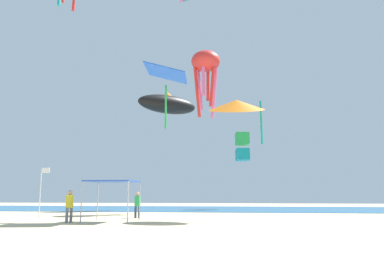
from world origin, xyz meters
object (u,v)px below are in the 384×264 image
(canopy_tent, at_px, (112,183))
(kite_inflatable_black, at_px, (168,104))
(person_near_tent, at_px, (138,203))
(person_leftmost, at_px, (70,203))
(kite_delta_orange, at_px, (237,105))
(kite_octopus_red, at_px, (206,65))
(kite_diamond_blue, at_px, (166,76))
(banner_flag, at_px, (42,188))
(kite_box_green, at_px, (242,147))

(canopy_tent, xyz_separation_m, kite_inflatable_black, (-0.25, 18.91, 9.45))
(kite_inflatable_black, bearing_deg, person_near_tent, 54.26)
(canopy_tent, distance_m, person_leftmost, 2.75)
(person_leftmost, xyz_separation_m, kite_delta_orange, (9.97, 3.86, 6.62))
(kite_delta_orange, height_order, kite_octopus_red, kite_octopus_red)
(canopy_tent, distance_m, kite_diamond_blue, 8.33)
(canopy_tent, distance_m, banner_flag, 5.48)
(banner_flag, height_order, kite_delta_orange, kite_delta_orange)
(kite_diamond_blue, xyz_separation_m, kite_inflatable_black, (-3.09, 16.58, 1.98))
(banner_flag, relative_size, kite_inflatable_black, 0.47)
(person_near_tent, distance_m, kite_box_green, 20.56)
(person_leftmost, relative_size, kite_delta_orange, 0.47)
(kite_diamond_blue, xyz_separation_m, kite_octopus_red, (1.79, 11.10, 4.58))
(person_near_tent, relative_size, kite_box_green, 0.54)
(canopy_tent, bearing_deg, person_leftmost, -157.94)
(canopy_tent, xyz_separation_m, kite_delta_orange, (7.68, 2.93, 5.40))
(banner_flag, relative_size, kite_delta_orange, 0.85)
(person_near_tent, height_order, kite_box_green, kite_box_green)
(kite_delta_orange, bearing_deg, person_leftmost, 19.20)
(kite_diamond_blue, distance_m, kite_delta_orange, 5.30)
(person_leftmost, xyz_separation_m, kite_octopus_red, (6.91, 14.35, 13.27))
(canopy_tent, bearing_deg, kite_diamond_blue, 39.38)
(person_leftmost, bearing_deg, person_near_tent, 170.08)
(person_near_tent, xyz_separation_m, person_leftmost, (-2.85, -4.82, 0.05))
(person_leftmost, height_order, kite_box_green, kite_box_green)
(kite_box_green, bearing_deg, kite_inflatable_black, 12.83)
(person_leftmost, distance_m, kite_box_green, 25.90)
(kite_delta_orange, bearing_deg, banner_flag, 5.26)
(banner_flag, bearing_deg, kite_inflatable_black, 73.96)
(banner_flag, xyz_separation_m, kite_box_green, (13.43, 20.72, 5.09))
(kite_diamond_blue, relative_size, kite_octopus_red, 0.64)
(banner_flag, relative_size, kite_octopus_red, 0.50)
(kite_delta_orange, bearing_deg, kite_inflatable_black, -65.54)
(kite_inflatable_black, relative_size, kite_delta_orange, 1.80)
(kite_octopus_red, bearing_deg, banner_flag, 150.22)
(kite_delta_orange, bearing_deg, kite_octopus_red, -75.70)
(kite_delta_orange, bearing_deg, kite_box_green, -93.25)
(kite_delta_orange, bearing_deg, person_near_tent, -9.62)
(person_near_tent, bearing_deg, canopy_tent, -74.60)
(kite_octopus_red, bearing_deg, person_leftmost, 163.82)
(person_near_tent, distance_m, kite_octopus_red, 16.88)
(banner_flag, xyz_separation_m, kite_inflatable_black, (5.07, 17.62, 9.71))
(canopy_tent, height_order, kite_box_green, kite_box_green)
(canopy_tent, height_order, banner_flag, banner_flag)
(person_near_tent, height_order, kite_octopus_red, kite_octopus_red)
(banner_flag, distance_m, kite_diamond_blue, 11.29)
(kite_delta_orange, xyz_separation_m, kite_octopus_red, (-3.06, 10.50, 6.65))
(canopy_tent, relative_size, kite_octopus_red, 0.42)
(kite_octopus_red, bearing_deg, kite_diamond_blue, -179.61)
(kite_diamond_blue, bearing_deg, kite_delta_orange, 92.27)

